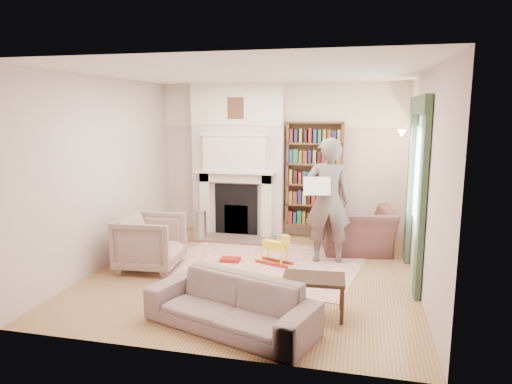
% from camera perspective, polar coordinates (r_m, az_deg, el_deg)
% --- Properties ---
extents(floor, '(4.50, 4.50, 0.00)m').
position_cam_1_polar(floor, '(6.64, -0.49, -10.19)').
color(floor, olive).
rests_on(floor, ground).
extents(ceiling, '(4.50, 4.50, 0.00)m').
position_cam_1_polar(ceiling, '(6.25, -0.53, 14.67)').
color(ceiling, white).
rests_on(ceiling, wall_back).
extents(wall_back, '(4.50, 0.00, 4.50)m').
position_cam_1_polar(wall_back, '(8.48, 3.05, 3.98)').
color(wall_back, beige).
rests_on(wall_back, floor).
extents(wall_front, '(4.50, 0.00, 4.50)m').
position_cam_1_polar(wall_front, '(4.17, -7.77, -2.50)').
color(wall_front, beige).
rests_on(wall_front, floor).
extents(wall_left, '(0.00, 4.50, 4.50)m').
position_cam_1_polar(wall_left, '(7.16, -18.33, 2.34)').
color(wall_left, beige).
rests_on(wall_left, floor).
extents(wall_right, '(0.00, 4.50, 4.50)m').
position_cam_1_polar(wall_right, '(6.17, 20.25, 1.06)').
color(wall_right, beige).
rests_on(wall_right, floor).
extents(fireplace, '(1.70, 0.58, 2.80)m').
position_cam_1_polar(fireplace, '(8.45, -2.21, 3.87)').
color(fireplace, beige).
rests_on(fireplace, floor).
extents(bookcase, '(1.00, 0.24, 1.85)m').
position_cam_1_polar(bookcase, '(8.29, 7.31, 2.20)').
color(bookcase, brown).
rests_on(bookcase, floor).
extents(window, '(0.02, 0.90, 1.30)m').
position_cam_1_polar(window, '(6.56, 19.73, 2.03)').
color(window, silver).
rests_on(window, wall_right).
extents(curtain_left, '(0.07, 0.32, 2.40)m').
position_cam_1_polar(curtain_left, '(5.90, 20.00, -1.28)').
color(curtain_left, '#2C452D').
rests_on(curtain_left, floor).
extents(curtain_right, '(0.07, 0.32, 2.40)m').
position_cam_1_polar(curtain_right, '(7.28, 18.72, 0.85)').
color(curtain_right, '#2C452D').
rests_on(curtain_right, floor).
extents(pelmet, '(0.09, 1.70, 0.24)m').
position_cam_1_polar(pelmet, '(6.49, 19.82, 10.20)').
color(pelmet, '#2C452D').
rests_on(pelmet, wall_right).
extents(wall_sconce, '(0.20, 0.24, 0.24)m').
position_cam_1_polar(wall_sconce, '(7.59, 17.45, 6.60)').
color(wall_sconce, gold).
rests_on(wall_sconce, wall_right).
extents(rug, '(3.14, 2.60, 0.01)m').
position_cam_1_polar(rug, '(7.08, 1.00, -8.82)').
color(rug, beige).
rests_on(rug, floor).
extents(armchair_reading, '(1.28, 1.17, 0.74)m').
position_cam_1_polar(armchair_reading, '(7.69, 12.53, -4.72)').
color(armchair_reading, '#472A26').
rests_on(armchair_reading, floor).
extents(armchair_left, '(0.94, 0.92, 0.80)m').
position_cam_1_polar(armchair_left, '(6.92, -13.05, -6.14)').
color(armchair_left, '#A49B87').
rests_on(armchair_left, floor).
extents(sofa, '(1.99, 1.29, 0.54)m').
position_cam_1_polar(sofa, '(5.02, -3.18, -13.81)').
color(sofa, gray).
rests_on(sofa, floor).
extents(man_reading, '(0.76, 0.57, 1.92)m').
position_cam_1_polar(man_reading, '(6.99, 8.97, -1.11)').
color(man_reading, '#5F534C').
rests_on(man_reading, floor).
extents(newspaper, '(0.41, 0.18, 0.27)m').
position_cam_1_polar(newspaper, '(6.76, 7.63, 0.74)').
color(newspaper, white).
rests_on(newspaper, man_reading).
extents(coffee_table, '(0.72, 0.49, 0.45)m').
position_cam_1_polar(coffee_table, '(5.37, 7.19, -12.75)').
color(coffee_table, '#332112').
rests_on(coffee_table, floor).
extents(paraffin_heater, '(0.24, 0.24, 0.55)m').
position_cam_1_polar(paraffin_heater, '(8.28, -7.05, -4.16)').
color(paraffin_heater, '#AAACB2').
rests_on(paraffin_heater, floor).
extents(rocking_horse, '(0.60, 0.40, 0.49)m').
position_cam_1_polar(rocking_horse, '(6.95, 2.32, -7.13)').
color(rocking_horse, yellow).
rests_on(rocking_horse, rug).
extents(board_game, '(0.52, 0.52, 0.03)m').
position_cam_1_polar(board_game, '(6.48, -1.91, -10.45)').
color(board_game, gold).
rests_on(board_game, rug).
extents(game_box_lid, '(0.31, 0.21, 0.05)m').
position_cam_1_polar(game_box_lid, '(7.13, -3.23, -8.44)').
color(game_box_lid, '#9F1A12').
rests_on(game_box_lid, rug).
extents(comic_annuals, '(0.70, 0.59, 0.02)m').
position_cam_1_polar(comic_annuals, '(6.30, 0.29, -11.16)').
color(comic_annuals, red).
rests_on(comic_annuals, rug).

